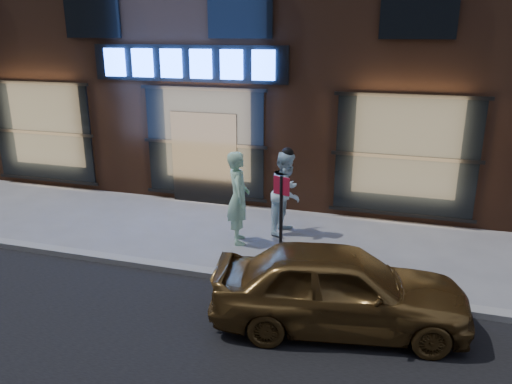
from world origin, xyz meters
TOP-DOWN VIEW (x-y plane):
  - ground at (0.00, 0.00)m, footprint 90.00×90.00m
  - curb at (0.00, 0.00)m, footprint 60.00×0.25m
  - storefront_building at (-0.00, 7.99)m, footprint 30.20×8.28m
  - man_bowtie at (1.69, 1.69)m, footprint 0.74×0.87m
  - man_cap at (2.54, 2.54)m, footprint 0.84×1.01m
  - gold_sedan at (4.21, -0.94)m, footprint 4.08×2.21m
  - sign_post at (2.99, 0.21)m, footprint 0.31×0.13m

SIDE VIEW (x-z plane):
  - ground at x=0.00m, z-range 0.00..0.00m
  - curb at x=0.00m, z-range 0.00..0.12m
  - gold_sedan at x=4.21m, z-range 0.00..1.32m
  - man_cap at x=2.54m, z-range 0.00..1.88m
  - man_bowtie at x=1.69m, z-range 0.00..2.01m
  - sign_post at x=2.99m, z-range 0.21..2.21m
  - storefront_building at x=0.00m, z-range 0.00..10.30m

